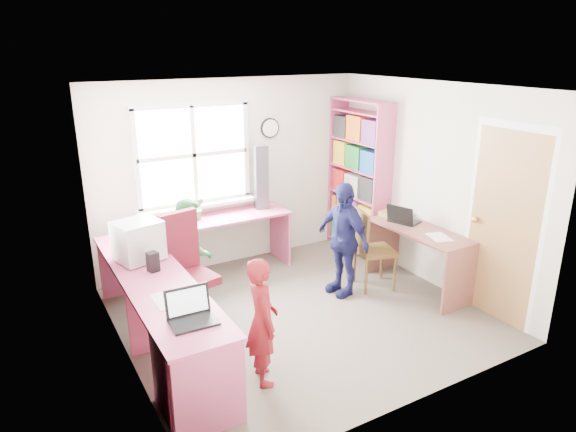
% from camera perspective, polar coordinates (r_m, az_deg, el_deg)
% --- Properties ---
extents(room, '(3.64, 3.44, 2.44)m').
position_cam_1_polar(room, '(5.27, 0.93, 1.29)').
color(room, '#4E453D').
rests_on(room, ground).
extents(l_desk, '(2.38, 2.95, 0.75)m').
position_cam_1_polar(l_desk, '(4.74, -10.73, -11.15)').
color(l_desk, '#D15380').
rests_on(l_desk, ground).
extents(right_desk, '(0.62, 1.31, 0.75)m').
position_cam_1_polar(right_desk, '(6.22, 14.60, -3.15)').
color(right_desk, brown).
rests_on(right_desk, ground).
extents(bookshelf, '(0.30, 1.02, 2.10)m').
position_cam_1_polar(bookshelf, '(7.09, 7.83, 3.83)').
color(bookshelf, '#D15380').
rests_on(bookshelf, ground).
extents(swivel_chair, '(0.64, 0.64, 1.16)m').
position_cam_1_polar(swivel_chair, '(5.47, -11.07, -6.48)').
color(swivel_chair, black).
rests_on(swivel_chair, ground).
extents(wooden_chair, '(0.52, 0.52, 0.97)m').
position_cam_1_polar(wooden_chair, '(6.12, 9.07, -3.33)').
color(wooden_chair, brown).
rests_on(wooden_chair, ground).
extents(crt_monitor, '(0.49, 0.46, 0.40)m').
position_cam_1_polar(crt_monitor, '(5.23, -16.31, -2.66)').
color(crt_monitor, silver).
rests_on(crt_monitor, l_desk).
extents(laptop_left, '(0.37, 0.31, 0.24)m').
position_cam_1_polar(laptop_left, '(4.10, -10.73, -10.57)').
color(laptop_left, black).
rests_on(laptop_left, l_desk).
extents(laptop_right, '(0.38, 0.41, 0.23)m').
position_cam_1_polar(laptop_right, '(6.28, 12.61, -0.28)').
color(laptop_right, black).
rests_on(laptop_right, right_desk).
extents(speaker_a, '(0.11, 0.11, 0.19)m').
position_cam_1_polar(speaker_a, '(4.99, -14.78, -4.94)').
color(speaker_a, black).
rests_on(speaker_a, l_desk).
extents(speaker_b, '(0.10, 0.10, 0.19)m').
position_cam_1_polar(speaker_b, '(5.57, -17.04, -2.63)').
color(speaker_b, black).
rests_on(speaker_b, l_desk).
extents(cd_tower, '(0.19, 0.18, 0.83)m').
position_cam_1_polar(cd_tower, '(6.60, -3.02, 4.33)').
color(cd_tower, black).
rests_on(cd_tower, l_desk).
extents(game_box, '(0.33, 0.33, 0.06)m').
position_cam_1_polar(game_box, '(6.51, 11.83, 0.22)').
color(game_box, red).
rests_on(game_box, right_desk).
extents(paper_a, '(0.23, 0.33, 0.00)m').
position_cam_1_polar(paper_a, '(4.46, -13.14, -9.04)').
color(paper_a, silver).
rests_on(paper_a, l_desk).
extents(paper_b, '(0.28, 0.34, 0.00)m').
position_cam_1_polar(paper_b, '(5.93, 16.45, -2.26)').
color(paper_b, silver).
rests_on(paper_b, right_desk).
extents(potted_plant, '(0.16, 0.13, 0.28)m').
position_cam_1_polar(potted_plant, '(6.30, -9.96, 0.80)').
color(potted_plant, '#2E722D').
rests_on(potted_plant, l_desk).
extents(person_red, '(0.35, 0.46, 1.14)m').
position_cam_1_polar(person_red, '(4.40, -2.90, -11.59)').
color(person_red, maroon).
rests_on(person_red, ground).
extents(person_green, '(0.58, 0.67, 1.20)m').
position_cam_1_polar(person_green, '(5.82, -10.79, -3.79)').
color(person_green, '#2B6C35').
rests_on(person_green, ground).
extents(person_navy, '(0.42, 0.82, 1.34)m').
position_cam_1_polar(person_navy, '(5.90, 6.10, -2.56)').
color(person_navy, '#161745').
rests_on(person_navy, ground).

